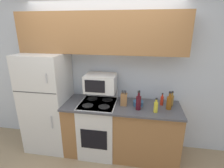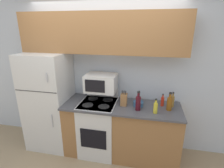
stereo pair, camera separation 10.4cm
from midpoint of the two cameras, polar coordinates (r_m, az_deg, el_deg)
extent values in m
plane|color=tan|center=(3.14, -6.26, -24.02)|extent=(12.00, 12.00, 0.00)
cube|color=silver|center=(3.09, -3.70, 2.62)|extent=(8.00, 0.05, 2.55)
cube|color=#9E6B3D|center=(3.05, 1.97, -14.84)|extent=(1.86, 0.62, 0.89)
cube|color=#4C4C51|center=(2.80, 2.01, -7.20)|extent=(1.86, 0.66, 0.03)
cube|color=silver|center=(3.26, -21.17, -5.65)|extent=(0.73, 0.64, 1.70)
cube|color=#383838|center=(2.91, -24.94, -2.53)|extent=(0.71, 0.01, 0.01)
cylinder|color=#B7B7BC|center=(2.70, -21.71, 1.68)|extent=(0.02, 0.02, 0.14)
cylinder|color=#B7B7BC|center=(2.97, -20.06, -11.64)|extent=(0.02, 0.02, 0.22)
cube|color=#9E6B3D|center=(2.78, -4.99, 16.27)|extent=(2.59, 0.34, 0.62)
cube|color=silver|center=(3.09, -5.38, -13.97)|extent=(0.58, 0.62, 0.93)
cube|color=black|center=(2.85, -7.06, -17.57)|extent=(0.42, 0.01, 0.33)
cube|color=#2D2D2D|center=(2.87, -5.65, -6.22)|extent=(0.56, 0.59, 0.01)
cube|color=silver|center=(3.10, -4.29, -2.54)|extent=(0.56, 0.06, 0.16)
cylinder|color=black|center=(2.78, -9.01, -6.95)|extent=(0.17, 0.17, 0.01)
cylinder|color=black|center=(2.72, -3.73, -7.43)|extent=(0.17, 0.17, 0.01)
cylinder|color=black|center=(3.02, -7.38, -4.79)|extent=(0.17, 0.17, 0.01)
cylinder|color=black|center=(2.96, -2.52, -5.16)|extent=(0.17, 0.17, 0.01)
cube|color=silver|center=(2.86, -4.74, 0.39)|extent=(0.50, 0.37, 0.28)
cube|color=black|center=(2.70, -6.75, -0.79)|extent=(0.32, 0.01, 0.20)
cube|color=#9E6B3D|center=(2.77, 2.82, -5.08)|extent=(0.10, 0.11, 0.19)
cylinder|color=black|center=(2.71, 2.26, -2.72)|extent=(0.01, 0.01, 0.06)
cylinder|color=black|center=(2.71, 2.84, -2.75)|extent=(0.01, 0.01, 0.06)
cylinder|color=black|center=(2.70, 3.41, -2.79)|extent=(0.01, 0.01, 0.06)
cylinder|color=#335B84|center=(2.79, 7.46, -6.33)|extent=(0.15, 0.15, 0.07)
torus|color=#335B84|center=(2.77, 7.50, -5.63)|extent=(0.16, 0.16, 0.01)
cylinder|color=#470F19|center=(2.64, 7.50, -6.21)|extent=(0.08, 0.08, 0.21)
cylinder|color=#470F19|center=(2.58, 7.63, -3.43)|extent=(0.03, 0.03, 0.07)
cylinder|color=black|center=(2.57, 7.67, -2.49)|extent=(0.04, 0.04, 0.02)
cylinder|color=gold|center=(2.61, 13.00, -7.44)|extent=(0.06, 0.06, 0.15)
cylinder|color=gold|center=(2.57, 13.16, -5.41)|extent=(0.03, 0.03, 0.05)
cylinder|color=black|center=(2.56, 13.21, -4.74)|extent=(0.03, 0.03, 0.02)
cylinder|color=olive|center=(2.89, 17.92, -5.20)|extent=(0.06, 0.06, 0.17)
cylinder|color=olive|center=(2.84, 18.14, -3.16)|extent=(0.03, 0.03, 0.05)
cylinder|color=black|center=(2.83, 18.21, -2.49)|extent=(0.03, 0.03, 0.02)
cylinder|color=red|center=(2.87, 14.98, -5.36)|extent=(0.05, 0.05, 0.14)
cylinder|color=red|center=(2.83, 15.13, -3.66)|extent=(0.02, 0.02, 0.04)
cylinder|color=black|center=(2.82, 15.18, -3.09)|extent=(0.03, 0.03, 0.02)
cylinder|color=brown|center=(2.75, 17.12, -5.96)|extent=(0.08, 0.08, 0.20)
cylinder|color=brown|center=(2.70, 17.37, -3.47)|extent=(0.04, 0.04, 0.06)
cylinder|color=black|center=(2.69, 17.45, -2.64)|extent=(0.04, 0.04, 0.02)
camera|label=1|loc=(0.05, -91.11, -0.37)|focal=28.00mm
camera|label=2|loc=(0.05, 88.89, 0.37)|focal=28.00mm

